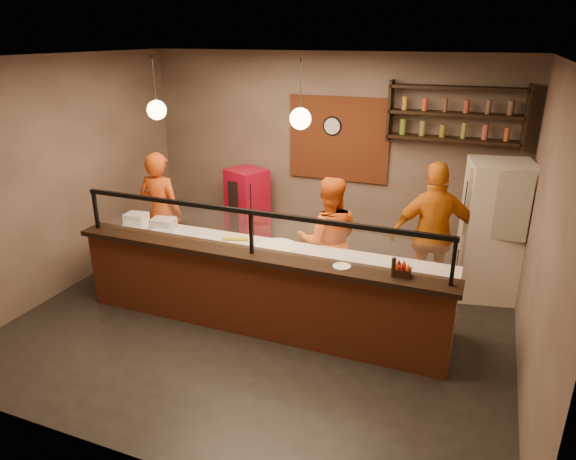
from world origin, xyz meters
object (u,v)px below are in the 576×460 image
at_px(pepper_mill, 393,267).
at_px(cook_mid, 328,241).
at_px(cook_left, 161,213).
at_px(cook_right, 433,235).
at_px(condiment_caddy, 403,272).
at_px(pizza_dough, 277,246).
at_px(red_cooler, 247,209).
at_px(fridge, 493,231).
at_px(wall_clock, 333,126).

bearing_deg(pepper_mill, cook_mid, 132.68).
bearing_deg(cook_left, cook_right, -174.59).
distance_m(cook_mid, condiment_caddy, 1.62).
bearing_deg(pizza_dough, red_cooler, 125.52).
distance_m(cook_mid, pepper_mill, 1.59).
height_order(cook_right, fridge, cook_right).
xyz_separation_m(cook_right, pepper_mill, (-0.24, -1.61, 0.19)).
bearing_deg(cook_left, pizza_dough, 165.04).
distance_m(wall_clock, cook_left, 2.93).
height_order(cook_mid, red_cooler, cook_mid).
relative_size(fridge, pizza_dough, 3.55).
distance_m(fridge, pizza_dough, 2.95).
bearing_deg(wall_clock, pizza_dough, -91.46).
relative_size(cook_left, fridge, 0.98).
height_order(pizza_dough, condiment_caddy, condiment_caddy).
distance_m(red_cooler, condiment_caddy, 3.86).
bearing_deg(cook_left, wall_clock, -144.24).
xyz_separation_m(cook_left, red_cooler, (0.80, 1.31, -0.25)).
relative_size(red_cooler, pepper_mill, 6.44).
relative_size(cook_right, red_cooler, 1.43).
distance_m(wall_clock, cook_mid, 2.09).
bearing_deg(pizza_dough, fridge, 30.03).
bearing_deg(condiment_caddy, wall_clock, 120.85).
bearing_deg(wall_clock, condiment_caddy, -59.15).
height_order(wall_clock, pizza_dough, wall_clock).
relative_size(cook_mid, red_cooler, 1.28).
distance_m(cook_left, pepper_mill, 3.87).
height_order(wall_clock, red_cooler, wall_clock).
bearing_deg(condiment_caddy, pepper_mill, -154.75).
bearing_deg(wall_clock, fridge, -14.66).
distance_m(cook_right, pepper_mill, 1.64).
xyz_separation_m(fridge, pepper_mill, (-0.96, -2.12, 0.22)).
xyz_separation_m(cook_left, cook_mid, (2.63, -0.01, -0.06)).
height_order(cook_mid, pizza_dough, cook_mid).
xyz_separation_m(cook_mid, cook_right, (1.30, 0.46, 0.10)).
height_order(fridge, pepper_mill, fridge).
relative_size(cook_left, pepper_mill, 8.79).
bearing_deg(cook_mid, cook_left, -20.55).
xyz_separation_m(cook_mid, fridge, (2.02, 0.97, 0.08)).
bearing_deg(condiment_caddy, cook_left, 163.59).
bearing_deg(fridge, cook_right, -156.40).
bearing_deg(pepper_mill, fridge, 65.54).
bearing_deg(condiment_caddy, cook_mid, 136.24).
bearing_deg(condiment_caddy, red_cooler, 140.97).
relative_size(cook_mid, pizza_dough, 3.25).
xyz_separation_m(red_cooler, condiment_caddy, (2.98, -2.42, 0.43)).
bearing_deg(fridge, cook_left, -179.68).
relative_size(cook_mid, condiment_caddy, 10.67).
relative_size(condiment_caddy, pepper_mill, 0.77).
xyz_separation_m(wall_clock, cook_right, (1.77, -1.16, -1.13)).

